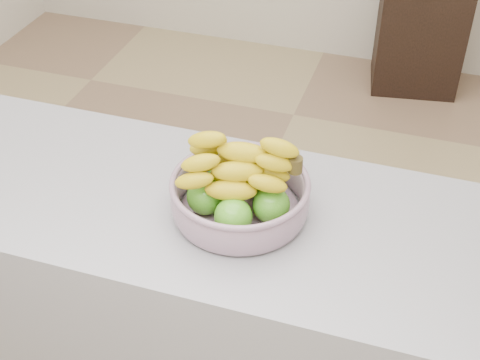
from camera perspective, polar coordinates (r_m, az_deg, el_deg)
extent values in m
plane|color=#9C895F|center=(2.75, -1.85, -7.71)|extent=(4.00, 4.00, 0.00)
cube|color=#94949C|center=(2.03, -8.01, -10.68)|extent=(2.00, 0.60, 0.90)
cube|color=black|center=(3.90, 15.33, 13.31)|extent=(0.52, 0.44, 0.83)
cylinder|color=#A4ACC5|center=(1.63, 0.00, -2.58)|extent=(0.29, 0.29, 0.01)
torus|color=#A4ACC5|center=(1.57, 0.00, -0.25)|extent=(0.34, 0.34, 0.02)
sphere|color=#368C18|center=(1.53, -0.59, -3.13)|extent=(0.09, 0.09, 0.09)
sphere|color=#368C18|center=(1.57, 2.68, -2.12)|extent=(0.09, 0.09, 0.09)
sphere|color=#368C18|center=(1.64, 2.13, 0.08)|extent=(0.09, 0.09, 0.09)
sphere|color=#368C18|center=(1.65, -1.23, 0.47)|extent=(0.09, 0.09, 0.09)
sphere|color=#368C18|center=(1.59, -2.99, -1.42)|extent=(0.09, 0.09, 0.09)
ellipsoid|color=yellow|center=(1.52, -0.79, -0.89)|extent=(0.22, 0.10, 0.05)
ellipsoid|color=yellow|center=(1.56, -0.40, 0.31)|extent=(0.22, 0.07, 0.05)
ellipsoid|color=yellow|center=(1.61, -0.03, 1.46)|extent=(0.21, 0.05, 0.05)
ellipsoid|color=yellow|center=(1.52, -0.21, 0.74)|extent=(0.22, 0.11, 0.05)
ellipsoid|color=yellow|center=(1.56, 0.20, 2.00)|extent=(0.21, 0.06, 0.05)
ellipsoid|color=yellow|center=(1.52, 0.25, 2.36)|extent=(0.22, 0.07, 0.05)
cylinder|color=#3D3313|center=(1.52, 4.75, 1.30)|extent=(0.03, 0.03, 0.04)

